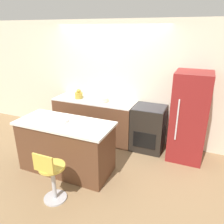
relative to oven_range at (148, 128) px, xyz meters
The scene contains 10 objects.
ground_plane 1.13m from the oven_range, 161.98° to the right, with size 14.00×14.00×0.00m, color #8E704C.
wall_back 1.33m from the oven_range, 161.30° to the left, with size 8.00×0.06×2.60m.
back_counter 1.26m from the oven_range, behind, with size 1.85×0.60×0.93m.
kitchen_island 1.74m from the oven_range, 131.58° to the right, with size 1.67×0.74×0.93m.
oven_range is the anchor object (origin of this frame).
refrigerator 0.86m from the oven_range, ahead, with size 0.64×0.70×1.70m.
stool_chair 2.24m from the oven_range, 113.83° to the right, with size 0.38×0.38×0.85m.
kettle 1.72m from the oven_range, behind, with size 0.18×0.18×0.21m.
mixing_bowl 1.14m from the oven_range, behind, with size 0.24×0.24×0.09m.
fruit_bowl 1.84m from the oven_range, 132.26° to the right, with size 0.23×0.23×0.05m.
Camera 1 is at (1.88, -3.79, 2.40)m, focal length 35.00 mm.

